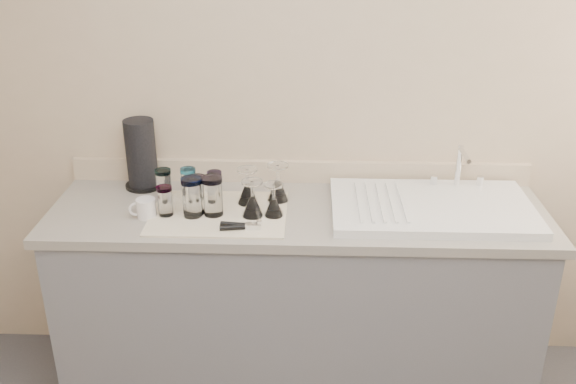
{
  "coord_description": "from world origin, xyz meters",
  "views": [
    {
      "loc": [
        0.04,
        -1.19,
        2.07
      ],
      "look_at": [
        -0.04,
        1.15,
        1.0
      ],
      "focal_mm": 40.0,
      "sensor_mm": 36.0,
      "label": 1
    }
  ],
  "objects_px": {
    "goblet_front_right": "(274,205)",
    "goblet_back_left": "(248,191)",
    "white_mug": "(146,208)",
    "sink_unit": "(432,207)",
    "tumbler_extra": "(198,194)",
    "tumbler_magenta": "(165,201)",
    "tumbler_cyan": "(189,183)",
    "tumbler_purple": "(215,185)",
    "can_opener": "(241,226)",
    "goblet_back_right": "(278,188)",
    "tumbler_lavender": "(213,196)",
    "goblet_front_left": "(252,204)",
    "tumbler_teal": "(164,184)",
    "tumbler_blue": "(192,197)",
    "paper_towel_roll": "(141,155)"
  },
  "relations": [
    {
      "from": "tumbler_teal",
      "to": "tumbler_extra",
      "type": "xyz_separation_m",
      "value": [
        0.16,
        -0.11,
        0.01
      ]
    },
    {
      "from": "tumbler_purple",
      "to": "goblet_front_left",
      "type": "relative_size",
      "value": 0.81
    },
    {
      "from": "goblet_front_left",
      "to": "tumbler_magenta",
      "type": "bearing_deg",
      "value": -179.29
    },
    {
      "from": "tumbler_magenta",
      "to": "goblet_back_right",
      "type": "bearing_deg",
      "value": 19.42
    },
    {
      "from": "paper_towel_roll",
      "to": "tumbler_extra",
      "type": "bearing_deg",
      "value": -42.17
    },
    {
      "from": "tumbler_teal",
      "to": "white_mug",
      "type": "xyz_separation_m",
      "value": [
        -0.04,
        -0.16,
        -0.04
      ]
    },
    {
      "from": "sink_unit",
      "to": "goblet_front_left",
      "type": "height_order",
      "value": "sink_unit"
    },
    {
      "from": "goblet_back_left",
      "to": "goblet_back_right",
      "type": "distance_m",
      "value": 0.13
    },
    {
      "from": "tumbler_purple",
      "to": "goblet_front_right",
      "type": "xyz_separation_m",
      "value": [
        0.26,
        -0.15,
        -0.02
      ]
    },
    {
      "from": "tumbler_extra",
      "to": "goblet_back_left",
      "type": "height_order",
      "value": "same"
    },
    {
      "from": "tumbler_lavender",
      "to": "goblet_front_left",
      "type": "xyz_separation_m",
      "value": [
        0.16,
        -0.01,
        -0.03
      ]
    },
    {
      "from": "goblet_back_left",
      "to": "white_mug",
      "type": "relative_size",
      "value": 1.32
    },
    {
      "from": "goblet_back_right",
      "to": "tumbler_lavender",
      "type": "bearing_deg",
      "value": -149.87
    },
    {
      "from": "tumbler_extra",
      "to": "tumbler_magenta",
      "type": "bearing_deg",
      "value": -165.24
    },
    {
      "from": "white_mug",
      "to": "goblet_back_left",
      "type": "bearing_deg",
      "value": 18.52
    },
    {
      "from": "tumbler_lavender",
      "to": "can_opener",
      "type": "relative_size",
      "value": 1.01
    },
    {
      "from": "goblet_back_left",
      "to": "goblet_front_left",
      "type": "xyz_separation_m",
      "value": [
        0.03,
        -0.12,
        -0.0
      ]
    },
    {
      "from": "tumbler_lavender",
      "to": "goblet_front_left",
      "type": "distance_m",
      "value": 0.16
    },
    {
      "from": "tumbler_teal",
      "to": "tumbler_cyan",
      "type": "height_order",
      "value": "tumbler_teal"
    },
    {
      "from": "tumbler_cyan",
      "to": "tumbler_purple",
      "type": "distance_m",
      "value": 0.11
    },
    {
      "from": "tumbler_lavender",
      "to": "tumbler_blue",
      "type": "bearing_deg",
      "value": -171.1
    },
    {
      "from": "tumbler_magenta",
      "to": "can_opener",
      "type": "distance_m",
      "value": 0.34
    },
    {
      "from": "tumbler_teal",
      "to": "tumbler_magenta",
      "type": "relative_size",
      "value": 1.09
    },
    {
      "from": "goblet_back_right",
      "to": "tumbler_extra",
      "type": "bearing_deg",
      "value": -158.8
    },
    {
      "from": "goblet_back_left",
      "to": "white_mug",
      "type": "xyz_separation_m",
      "value": [
        -0.4,
        -0.13,
        -0.02
      ]
    },
    {
      "from": "goblet_front_right",
      "to": "goblet_back_left",
      "type": "bearing_deg",
      "value": 135.44
    },
    {
      "from": "can_opener",
      "to": "white_mug",
      "type": "xyz_separation_m",
      "value": [
        -0.39,
        0.1,
        0.02
      ]
    },
    {
      "from": "tumbler_teal",
      "to": "white_mug",
      "type": "bearing_deg",
      "value": -105.43
    },
    {
      "from": "goblet_front_right",
      "to": "white_mug",
      "type": "height_order",
      "value": "goblet_front_right"
    },
    {
      "from": "can_opener",
      "to": "paper_towel_roll",
      "type": "distance_m",
      "value": 0.64
    },
    {
      "from": "goblet_back_left",
      "to": "goblet_front_left",
      "type": "bearing_deg",
      "value": -75.67
    },
    {
      "from": "tumbler_blue",
      "to": "tumbler_lavender",
      "type": "xyz_separation_m",
      "value": [
        0.08,
        0.01,
        0.0
      ]
    },
    {
      "from": "goblet_front_left",
      "to": "tumbler_teal",
      "type": "bearing_deg",
      "value": 159.65
    },
    {
      "from": "tumbler_blue",
      "to": "can_opener",
      "type": "relative_size",
      "value": 1.01
    },
    {
      "from": "tumbler_lavender",
      "to": "paper_towel_roll",
      "type": "height_order",
      "value": "paper_towel_roll"
    },
    {
      "from": "white_mug",
      "to": "goblet_front_left",
      "type": "bearing_deg",
      "value": 1.93
    },
    {
      "from": "tumbler_teal",
      "to": "tumbler_magenta",
      "type": "height_order",
      "value": "tumbler_teal"
    },
    {
      "from": "paper_towel_roll",
      "to": "tumbler_cyan",
      "type": "bearing_deg",
      "value": -27.79
    },
    {
      "from": "goblet_back_right",
      "to": "paper_towel_roll",
      "type": "bearing_deg",
      "value": 167.26
    },
    {
      "from": "tumbler_teal",
      "to": "tumbler_purple",
      "type": "bearing_deg",
      "value": 3.49
    },
    {
      "from": "goblet_front_right",
      "to": "paper_towel_roll",
      "type": "distance_m",
      "value": 0.67
    },
    {
      "from": "tumbler_cyan",
      "to": "tumbler_lavender",
      "type": "relative_size",
      "value": 0.8
    },
    {
      "from": "tumbler_purple",
      "to": "tumbler_blue",
      "type": "bearing_deg",
      "value": -112.42
    },
    {
      "from": "white_mug",
      "to": "tumbler_blue",
      "type": "bearing_deg",
      "value": 2.26
    },
    {
      "from": "goblet_back_left",
      "to": "white_mug",
      "type": "bearing_deg",
      "value": -161.48
    },
    {
      "from": "goblet_front_right",
      "to": "can_opener",
      "type": "height_order",
      "value": "goblet_front_right"
    },
    {
      "from": "sink_unit",
      "to": "goblet_back_left",
      "type": "relative_size",
      "value": 5.32
    },
    {
      "from": "goblet_front_left",
      "to": "goblet_front_right",
      "type": "bearing_deg",
      "value": 3.9
    },
    {
      "from": "tumbler_purple",
      "to": "white_mug",
      "type": "bearing_deg",
      "value": -146.42
    },
    {
      "from": "tumbler_teal",
      "to": "goblet_front_right",
      "type": "xyz_separation_m",
      "value": [
        0.47,
        -0.14,
        -0.02
      ]
    }
  ]
}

